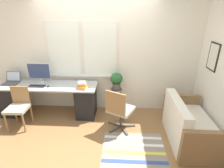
{
  "coord_description": "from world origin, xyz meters",
  "views": [
    {
      "loc": [
        0.54,
        -3.11,
        2.21
      ],
      "look_at": [
        0.36,
        0.15,
        0.84
      ],
      "focal_mm": 28.0,
      "sensor_mm": 36.0,
      "label": 1
    }
  ],
  "objects_px": {
    "mouse": "(48,86)",
    "potted_plant": "(116,80)",
    "book_stack": "(82,86)",
    "office_chair_swivel": "(119,109)",
    "plant_stand": "(116,92)",
    "desk_chair_wooden": "(18,106)",
    "monitor": "(39,72)",
    "laptop": "(12,81)",
    "couch_loveseat": "(188,126)",
    "keyboard": "(37,86)"
  },
  "relations": [
    {
      "from": "mouse",
      "to": "potted_plant",
      "type": "height_order",
      "value": "potted_plant"
    },
    {
      "from": "potted_plant",
      "to": "book_stack",
      "type": "bearing_deg",
      "value": -155.65
    },
    {
      "from": "office_chair_swivel",
      "to": "book_stack",
      "type": "bearing_deg",
      "value": 4.09
    },
    {
      "from": "potted_plant",
      "to": "plant_stand",
      "type": "bearing_deg",
      "value": 0.0
    },
    {
      "from": "desk_chair_wooden",
      "to": "monitor",
      "type": "bearing_deg",
      "value": 66.47
    },
    {
      "from": "mouse",
      "to": "office_chair_swivel",
      "type": "xyz_separation_m",
      "value": [
        1.52,
        -0.38,
        -0.28
      ]
    },
    {
      "from": "laptop",
      "to": "potted_plant",
      "type": "bearing_deg",
      "value": 1.97
    },
    {
      "from": "laptop",
      "to": "potted_plant",
      "type": "relative_size",
      "value": 0.89
    },
    {
      "from": "desk_chair_wooden",
      "to": "office_chair_swivel",
      "type": "height_order",
      "value": "office_chair_swivel"
    },
    {
      "from": "book_stack",
      "to": "couch_loveseat",
      "type": "height_order",
      "value": "book_stack"
    },
    {
      "from": "keyboard",
      "to": "plant_stand",
      "type": "distance_m",
      "value": 1.72
    },
    {
      "from": "couch_loveseat",
      "to": "potted_plant",
      "type": "bearing_deg",
      "value": 56.23
    },
    {
      "from": "keyboard",
      "to": "potted_plant",
      "type": "distance_m",
      "value": 1.71
    },
    {
      "from": "keyboard",
      "to": "plant_stand",
      "type": "relative_size",
      "value": 0.56
    },
    {
      "from": "keyboard",
      "to": "office_chair_swivel",
      "type": "xyz_separation_m",
      "value": [
        1.77,
        -0.4,
        -0.27
      ]
    },
    {
      "from": "keyboard",
      "to": "desk_chair_wooden",
      "type": "xyz_separation_m",
      "value": [
        -0.25,
        -0.37,
        -0.28
      ]
    },
    {
      "from": "office_chair_swivel",
      "to": "plant_stand",
      "type": "relative_size",
      "value": 1.46
    },
    {
      "from": "monitor",
      "to": "desk_chair_wooden",
      "type": "distance_m",
      "value": 0.83
    },
    {
      "from": "couch_loveseat",
      "to": "plant_stand",
      "type": "xyz_separation_m",
      "value": [
        -1.32,
        0.89,
        0.24
      ]
    },
    {
      "from": "desk_chair_wooden",
      "to": "mouse",
      "type": "bearing_deg",
      "value": 33.18
    },
    {
      "from": "laptop",
      "to": "couch_loveseat",
      "type": "distance_m",
      "value": 3.78
    },
    {
      "from": "keyboard",
      "to": "potted_plant",
      "type": "relative_size",
      "value": 0.93
    },
    {
      "from": "mouse",
      "to": "book_stack",
      "type": "distance_m",
      "value": 0.75
    },
    {
      "from": "keyboard",
      "to": "plant_stand",
      "type": "bearing_deg",
      "value": 8.51
    },
    {
      "from": "monitor",
      "to": "office_chair_swivel",
      "type": "height_order",
      "value": "monitor"
    },
    {
      "from": "laptop",
      "to": "book_stack",
      "type": "height_order",
      "value": "laptop"
    },
    {
      "from": "book_stack",
      "to": "office_chair_swivel",
      "type": "relative_size",
      "value": 0.25
    },
    {
      "from": "keyboard",
      "to": "book_stack",
      "type": "bearing_deg",
      "value": -3.55
    },
    {
      "from": "office_chair_swivel",
      "to": "mouse",
      "type": "bearing_deg",
      "value": 13.27
    },
    {
      "from": "desk_chair_wooden",
      "to": "keyboard",
      "type": "bearing_deg",
      "value": 53.23
    },
    {
      "from": "couch_loveseat",
      "to": "plant_stand",
      "type": "height_order",
      "value": "couch_loveseat"
    },
    {
      "from": "laptop",
      "to": "plant_stand",
      "type": "xyz_separation_m",
      "value": [
        2.33,
        0.08,
        -0.25
      ]
    },
    {
      "from": "office_chair_swivel",
      "to": "plant_stand",
      "type": "bearing_deg",
      "value": -55.66
    },
    {
      "from": "desk_chair_wooden",
      "to": "office_chair_swivel",
      "type": "distance_m",
      "value": 2.02
    },
    {
      "from": "keyboard",
      "to": "desk_chair_wooden",
      "type": "bearing_deg",
      "value": -124.7
    },
    {
      "from": "plant_stand",
      "to": "couch_loveseat",
      "type": "bearing_deg",
      "value": -33.77
    },
    {
      "from": "laptop",
      "to": "couch_loveseat",
      "type": "xyz_separation_m",
      "value": [
        3.66,
        -0.81,
        -0.49
      ]
    },
    {
      "from": "couch_loveseat",
      "to": "desk_chair_wooden",
      "type": "bearing_deg",
      "value": 85.36
    },
    {
      "from": "desk_chair_wooden",
      "to": "potted_plant",
      "type": "relative_size",
      "value": 2.23
    },
    {
      "from": "couch_loveseat",
      "to": "plant_stand",
      "type": "relative_size",
      "value": 2.11
    },
    {
      "from": "laptop",
      "to": "monitor",
      "type": "relative_size",
      "value": 0.64
    },
    {
      "from": "keyboard",
      "to": "book_stack",
      "type": "relative_size",
      "value": 1.54
    },
    {
      "from": "book_stack",
      "to": "mouse",
      "type": "bearing_deg",
      "value": 176.13
    },
    {
      "from": "keyboard",
      "to": "desk_chair_wooden",
      "type": "relative_size",
      "value": 0.42
    },
    {
      "from": "monitor",
      "to": "office_chair_swivel",
      "type": "distance_m",
      "value": 1.96
    },
    {
      "from": "desk_chair_wooden",
      "to": "plant_stand",
      "type": "bearing_deg",
      "value": 15.63
    },
    {
      "from": "monitor",
      "to": "couch_loveseat",
      "type": "bearing_deg",
      "value": -16.04
    },
    {
      "from": "office_chair_swivel",
      "to": "keyboard",
      "type": "bearing_deg",
      "value": 14.87
    },
    {
      "from": "desk_chair_wooden",
      "to": "couch_loveseat",
      "type": "height_order",
      "value": "desk_chair_wooden"
    },
    {
      "from": "book_stack",
      "to": "potted_plant",
      "type": "bearing_deg",
      "value": 24.35
    }
  ]
}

